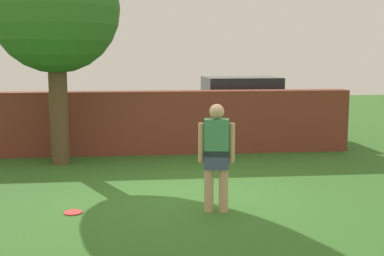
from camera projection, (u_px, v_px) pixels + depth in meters
ground_plane at (189, 197)px, 8.28m from camera, size 40.00×40.00×0.00m
brick_wall at (109, 123)px, 11.78m from camera, size 11.47×0.50×1.49m
tree at (55, 10)px, 10.41m from camera, size 2.68×2.68×4.62m
person at (216, 153)px, 7.41m from camera, size 0.53×0.27×1.62m
car at (241, 108)px, 13.91m from camera, size 4.27×2.06×1.72m
frisbee_red at (73, 212)px, 7.47m from camera, size 0.27×0.27×0.02m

